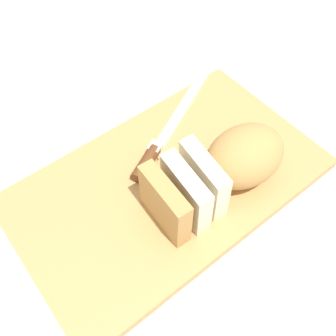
% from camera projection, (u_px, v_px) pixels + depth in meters
% --- Properties ---
extents(ground_plane, '(3.00, 3.00, 0.00)m').
position_uv_depth(ground_plane, '(168.00, 186.00, 0.60)').
color(ground_plane, beige).
extents(cutting_board, '(0.47, 0.29, 0.02)m').
position_uv_depth(cutting_board, '(168.00, 183.00, 0.59)').
color(cutting_board, tan).
rests_on(cutting_board, ground_plane).
extents(bread_loaf, '(0.22, 0.11, 0.09)m').
position_uv_depth(bread_loaf, '(224.00, 168.00, 0.54)').
color(bread_loaf, tan).
rests_on(bread_loaf, cutting_board).
extents(bread_knife, '(0.28, 0.14, 0.02)m').
position_uv_depth(bread_knife, '(159.00, 144.00, 0.61)').
color(bread_knife, silver).
rests_on(bread_knife, cutting_board).
extents(crumb_near_knife, '(0.00, 0.00, 0.00)m').
position_uv_depth(crumb_near_knife, '(192.00, 178.00, 0.58)').
color(crumb_near_knife, '#A8753D').
rests_on(crumb_near_knife, cutting_board).
extents(crumb_near_loaf, '(0.00, 0.00, 0.00)m').
position_uv_depth(crumb_near_loaf, '(156.00, 169.00, 0.59)').
color(crumb_near_loaf, '#A8753D').
rests_on(crumb_near_loaf, cutting_board).
extents(crumb_stray_left, '(0.01, 0.01, 0.01)m').
position_uv_depth(crumb_stray_left, '(221.00, 182.00, 0.58)').
color(crumb_stray_left, '#A8753D').
rests_on(crumb_stray_left, cutting_board).
extents(crumb_stray_right, '(0.00, 0.00, 0.00)m').
position_uv_depth(crumb_stray_right, '(158.00, 159.00, 0.60)').
color(crumb_stray_right, '#A8753D').
rests_on(crumb_stray_right, cutting_board).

